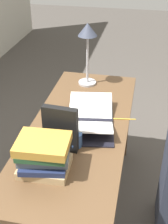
{
  "coord_description": "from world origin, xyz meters",
  "views": [
    {
      "loc": [
        -1.51,
        -0.34,
        1.78
      ],
      "look_at": [
        0.03,
        -0.02,
        0.81
      ],
      "focal_mm": 50.0,
      "sensor_mm": 36.0,
      "label": 1
    }
  ],
  "objects_px": {
    "open_book": "(90,118)",
    "reading_lamp": "(88,39)",
    "pencil": "(122,119)",
    "coffee_mug": "(75,140)",
    "book_stack_tall": "(44,155)",
    "book_standing_upright": "(60,129)"
  },
  "relations": [
    {
      "from": "open_book",
      "to": "reading_lamp",
      "type": "distance_m",
      "value": 0.62
    },
    {
      "from": "open_book",
      "to": "pencil",
      "type": "height_order",
      "value": "open_book"
    },
    {
      "from": "open_book",
      "to": "coffee_mug",
      "type": "height_order",
      "value": "open_book"
    },
    {
      "from": "book_stack_tall",
      "to": "book_standing_upright",
      "type": "height_order",
      "value": "book_standing_upright"
    },
    {
      "from": "coffee_mug",
      "to": "reading_lamp",
      "type": "bearing_deg",
      "value": 6.11
    },
    {
      "from": "book_standing_upright",
      "to": "book_stack_tall",
      "type": "bearing_deg",
      "value": 172.42
    },
    {
      "from": "pencil",
      "to": "book_standing_upright",
      "type": "bearing_deg",
      "value": 140.35
    },
    {
      "from": "pencil",
      "to": "book_stack_tall",
      "type": "bearing_deg",
      "value": 148.1
    },
    {
      "from": "book_standing_upright",
      "to": "reading_lamp",
      "type": "relative_size",
      "value": 0.56
    },
    {
      "from": "reading_lamp",
      "to": "coffee_mug",
      "type": "height_order",
      "value": "reading_lamp"
    },
    {
      "from": "book_stack_tall",
      "to": "reading_lamp",
      "type": "height_order",
      "value": "reading_lamp"
    },
    {
      "from": "book_stack_tall",
      "to": "book_standing_upright",
      "type": "distance_m",
      "value": 0.18
    },
    {
      "from": "open_book",
      "to": "reading_lamp",
      "type": "height_order",
      "value": "reading_lamp"
    },
    {
      "from": "open_book",
      "to": "book_stack_tall",
      "type": "bearing_deg",
      "value": 154.59
    },
    {
      "from": "book_stack_tall",
      "to": "book_standing_upright",
      "type": "xyz_separation_m",
      "value": [
        0.18,
        -0.04,
        0.04
      ]
    },
    {
      "from": "open_book",
      "to": "pencil",
      "type": "bearing_deg",
      "value": -79.5
    },
    {
      "from": "coffee_mug",
      "to": "pencil",
      "type": "distance_m",
      "value": 0.39
    },
    {
      "from": "book_stack_tall",
      "to": "pencil",
      "type": "height_order",
      "value": "book_stack_tall"
    },
    {
      "from": "book_stack_tall",
      "to": "pencil",
      "type": "relative_size",
      "value": 1.59
    },
    {
      "from": "book_stack_tall",
      "to": "coffee_mug",
      "type": "height_order",
      "value": "book_stack_tall"
    },
    {
      "from": "book_standing_upright",
      "to": "open_book",
      "type": "bearing_deg",
      "value": -15.6
    },
    {
      "from": "coffee_mug",
      "to": "pencil",
      "type": "relative_size",
      "value": 0.66
    }
  ]
}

